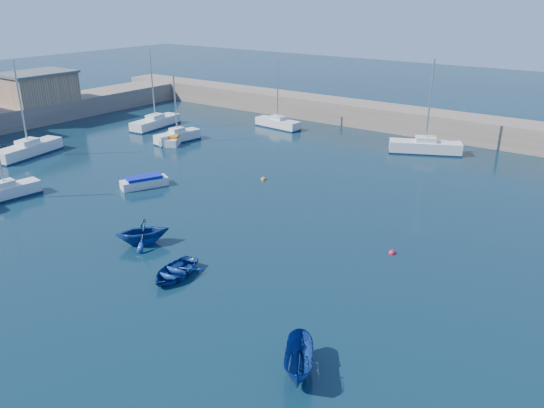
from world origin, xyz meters
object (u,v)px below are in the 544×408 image
Objects in this scene: sailboat_2 at (29,149)px; motorboat_1 at (144,182)px; dinghy_center at (174,271)px; dinghy_left at (142,232)px; sailboat_6 at (425,147)px; motorboat_2 at (174,137)px; sailboat_1 at (6,192)px; sailboat_5 at (278,123)px; sailboat_3 at (177,136)px; dinghy_right at (299,361)px; brick_shed_a at (38,88)px; sailboat_4 at (156,122)px.

sailboat_2 is 16.38m from motorboat_1.
dinghy_left is at bearing 149.67° from dinghy_center.
sailboat_6 is 1.76× the size of motorboat_2.
dinghy_center is at bearing 4.06° from sailboat_1.
sailboat_2 reaches higher than motorboat_1.
dinghy_left is (11.32, -31.11, 0.31)m from sailboat_5.
sailboat_3 is 2.12× the size of dinghy_left.
sailboat_5 reaches higher than sailboat_1.
sailboat_3 is 39.70m from dinghy_right.
sailboat_1 is 15.10m from dinghy_left.
sailboat_5 reaches higher than brick_shed_a.
sailboat_5 is at bearing 96.32° from dinghy_right.
sailboat_4 is at bearing 74.39° from sailboat_2.
sailboat_6 is at bearing -84.87° from sailboat_5.
sailboat_4 is 1.74× the size of motorboat_2.
motorboat_1 reaches higher than dinghy_center.
dinghy_left is (15.07, 0.83, 0.30)m from sailboat_1.
brick_shed_a is 30.46m from sailboat_5.
motorboat_1 is at bearing 174.71° from dinghy_left.
dinghy_right is (30.21, -3.81, 0.06)m from sailboat_1.
sailboat_2 reaches higher than brick_shed_a.
sailboat_3 reaches higher than dinghy_left.
motorboat_1 is at bearing -47.65° from sailboat_3.
sailboat_3 is at bearing 112.53° from dinghy_right.
sailboat_4 reaches higher than motorboat_2.
sailboat_4 is at bearing 22.24° from brick_shed_a.
motorboat_1 is 16.09m from dinghy_center.
dinghy_center is 1.04× the size of dinghy_right.
brick_shed_a is at bearing 82.35° from sailboat_6.
brick_shed_a is 21.95m from sailboat_3.
sailboat_2 reaches higher than sailboat_3.
sailboat_6 reaches higher than sailboat_5.
sailboat_5 is at bearing 28.28° from sailboat_4.
brick_shed_a is at bearing -167.18° from dinghy_left.
brick_shed_a reaches higher than motorboat_2.
sailboat_5 is 2.31× the size of dinghy_left.
dinghy_right is (10.36, -2.76, 0.29)m from dinghy_center.
sailboat_4 is 0.99× the size of sailboat_6.
dinghy_left is (-7.07, -31.07, 0.22)m from sailboat_6.
motorboat_1 is 0.76× the size of motorboat_2.
sailboat_6 is at bearing 8.90° from sailboat_4.
dinghy_right is at bearing -66.63° from motorboat_2.
sailboat_4 is 2.63× the size of dinghy_center.
motorboat_1 is 14.54m from motorboat_2.
dinghy_center is (28.25, -24.54, -0.26)m from sailboat_4.
sailboat_5 is 18.39m from sailboat_6.
sailboat_4 is at bearing 159.71° from motorboat_1.
brick_shed_a is 2.37× the size of dinghy_left.
sailboat_4 is at bearing 116.75° from sailboat_1.
sailboat_6 is at bearing 81.67° from motorboat_1.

